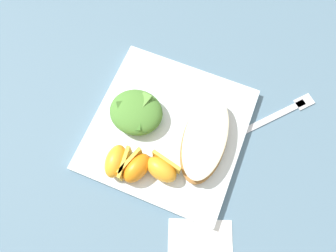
{
  "coord_description": "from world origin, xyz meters",
  "views": [
    {
      "loc": [
        0.07,
        -0.18,
        0.56
      ],
      "look_at": [
        0.0,
        0.0,
        0.03
      ],
      "focal_mm": 32.88,
      "sensor_mm": 36.0,
      "label": 1
    }
  ],
  "objects_px": {
    "orange_wedge_middle": "(136,167)",
    "metal_fork": "(279,114)",
    "cheesy_pizza_bread": "(205,139)",
    "orange_wedge_front": "(117,161)",
    "white_plate": "(168,129)",
    "green_salad_pile": "(136,113)",
    "orange_wedge_rear": "(162,169)"
  },
  "relations": [
    {
      "from": "orange_wedge_rear",
      "to": "cheesy_pizza_bread",
      "type": "bearing_deg",
      "value": 57.04
    },
    {
      "from": "white_plate",
      "to": "orange_wedge_middle",
      "type": "bearing_deg",
      "value": -102.84
    },
    {
      "from": "cheesy_pizza_bread",
      "to": "orange_wedge_front",
      "type": "xyz_separation_m",
      "value": [
        -0.13,
        -0.1,
        0.0
      ]
    },
    {
      "from": "white_plate",
      "to": "green_salad_pile",
      "type": "distance_m",
      "value": 0.07
    },
    {
      "from": "green_salad_pile",
      "to": "orange_wedge_middle",
      "type": "bearing_deg",
      "value": -65.68
    },
    {
      "from": "orange_wedge_front",
      "to": "orange_wedge_middle",
      "type": "xyz_separation_m",
      "value": [
        0.04,
        0.0,
        0.0
      ]
    },
    {
      "from": "cheesy_pizza_bread",
      "to": "green_salad_pile",
      "type": "bearing_deg",
      "value": -179.8
    },
    {
      "from": "cheesy_pizza_bread",
      "to": "orange_wedge_front",
      "type": "bearing_deg",
      "value": -143.24
    },
    {
      "from": "orange_wedge_middle",
      "to": "orange_wedge_rear",
      "type": "relative_size",
      "value": 1.02
    },
    {
      "from": "metal_fork",
      "to": "orange_wedge_front",
      "type": "bearing_deg",
      "value": -139.53
    },
    {
      "from": "white_plate",
      "to": "green_salad_pile",
      "type": "xyz_separation_m",
      "value": [
        -0.06,
        -0.0,
        0.03
      ]
    },
    {
      "from": "cheesy_pizza_bread",
      "to": "orange_wedge_rear",
      "type": "height_order",
      "value": "orange_wedge_rear"
    },
    {
      "from": "orange_wedge_front",
      "to": "metal_fork",
      "type": "distance_m",
      "value": 0.33
    },
    {
      "from": "orange_wedge_middle",
      "to": "metal_fork",
      "type": "distance_m",
      "value": 0.3
    },
    {
      "from": "white_plate",
      "to": "cheesy_pizza_bread",
      "type": "bearing_deg",
      "value": -1.39
    },
    {
      "from": "cheesy_pizza_bread",
      "to": "green_salad_pile",
      "type": "height_order",
      "value": "green_salad_pile"
    },
    {
      "from": "orange_wedge_front",
      "to": "orange_wedge_rear",
      "type": "bearing_deg",
      "value": 12.86
    },
    {
      "from": "orange_wedge_front",
      "to": "cheesy_pizza_bread",
      "type": "bearing_deg",
      "value": 36.76
    },
    {
      "from": "white_plate",
      "to": "orange_wedge_middle",
      "type": "distance_m",
      "value": 0.1
    },
    {
      "from": "cheesy_pizza_bread",
      "to": "metal_fork",
      "type": "xyz_separation_m",
      "value": [
        0.12,
        0.11,
        -0.03
      ]
    },
    {
      "from": "white_plate",
      "to": "green_salad_pile",
      "type": "relative_size",
      "value": 2.8
    },
    {
      "from": "orange_wedge_front",
      "to": "orange_wedge_middle",
      "type": "bearing_deg",
      "value": 4.63
    },
    {
      "from": "orange_wedge_front",
      "to": "metal_fork",
      "type": "bearing_deg",
      "value": 40.47
    },
    {
      "from": "cheesy_pizza_bread",
      "to": "orange_wedge_front",
      "type": "distance_m",
      "value": 0.16
    },
    {
      "from": "white_plate",
      "to": "green_salad_pile",
      "type": "bearing_deg",
      "value": -178.02
    },
    {
      "from": "green_salad_pile",
      "to": "metal_fork",
      "type": "distance_m",
      "value": 0.28
    },
    {
      "from": "cheesy_pizza_bread",
      "to": "orange_wedge_middle",
      "type": "height_order",
      "value": "orange_wedge_middle"
    },
    {
      "from": "cheesy_pizza_bread",
      "to": "white_plate",
      "type": "bearing_deg",
      "value": 178.61
    },
    {
      "from": "cheesy_pizza_bread",
      "to": "green_salad_pile",
      "type": "relative_size",
      "value": 1.77
    },
    {
      "from": "green_salad_pile",
      "to": "orange_wedge_rear",
      "type": "xyz_separation_m",
      "value": [
        0.08,
        -0.08,
        -0.0
      ]
    },
    {
      "from": "green_salad_pile",
      "to": "metal_fork",
      "type": "bearing_deg",
      "value": 24.4
    },
    {
      "from": "orange_wedge_middle",
      "to": "cheesy_pizza_bread",
      "type": "bearing_deg",
      "value": 44.99
    }
  ]
}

